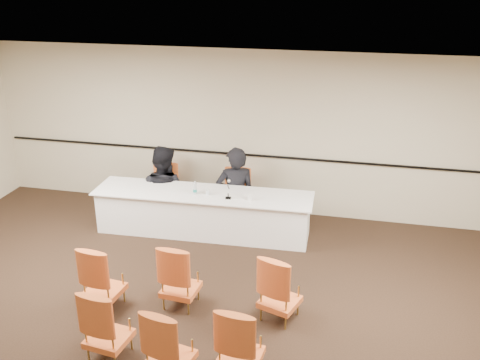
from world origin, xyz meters
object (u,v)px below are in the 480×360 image
aud_chair_front_right (280,287)px  panelist_main_chair (236,197)px  panelist_second_chair (163,191)px  aud_chair_back_right (241,340)px  drinking_glass (208,192)px  aud_chair_front_mid (180,275)px  panelist_main (236,199)px  water_bottle (195,188)px  aud_chair_front_left (103,276)px  aud_chair_back_left (107,322)px  panel_table (203,213)px  aud_chair_back_mid (170,343)px  panelist_second (164,195)px  microphone (228,191)px  coffee_cup (250,197)px

aud_chair_front_right → panelist_main_chair: bearing=133.2°
panelist_main_chair → panelist_second_chair: (-1.35, -0.04, 0.00)m
aud_chair_back_right → aud_chair_front_right: bearing=82.8°
drinking_glass → aud_chair_front_mid: 2.09m
panelist_main → water_bottle: bearing=31.7°
drinking_glass → aud_chair_front_right: bearing=-52.9°
aud_chair_front_left → aud_chair_front_mid: (0.99, 0.27, 0.00)m
aud_chair_back_left → panelist_main_chair: bearing=88.3°
panelist_second_chair → aud_chair_front_mid: same height
panel_table → aud_chair_back_right: aud_chair_back_right is taller
aud_chair_back_right → panelist_main: bearing=109.9°
panelist_second_chair → drinking_glass: (1.03, -0.59, 0.32)m
aud_chair_back_left → aud_chair_back_mid: size_ratio=1.00×
panelist_second → aud_chair_front_right: (2.58, -2.64, 0.09)m
microphone → aud_chair_front_left: size_ratio=0.30×
panelist_second_chair → drinking_glass: panelist_second_chair is taller
panelist_main → aud_chair_back_left: bearing=62.8°
panel_table → aud_chair_front_right: size_ratio=3.92×
aud_chair_front_mid → aud_chair_back_mid: same height
panel_table → aud_chair_front_mid: bearing=-83.6°
coffee_cup → aud_chair_back_right: aud_chair_back_right is taller
panel_table → aud_chair_back_mid: 3.54m
aud_chair_front_mid → panelist_second_chair: bearing=119.3°
water_bottle → coffee_cup: 0.96m
panelist_second_chair → panelist_second: bearing=0.0°
coffee_cup → panelist_main_chair: bearing=120.1°
microphone → aud_chair_front_mid: (-0.17, -1.99, -0.41)m
coffee_cup → aud_chair_back_mid: aud_chair_back_mid is taller
microphone → aud_chair_front_right: 2.34m
panelist_second_chair → microphone: 1.60m
panelist_main → aud_chair_front_right: 2.95m
microphone → aud_chair_back_right: 3.29m
panel_table → aud_chair_front_mid: aud_chair_front_mid is taller
panelist_main_chair → aud_chair_front_mid: bearing=-94.6°
panelist_second → panelist_second_chair: bearing=-0.0°
drinking_glass → aud_chair_back_right: size_ratio=0.11×
drinking_glass → aud_chair_back_right: 3.46m
panel_table → panelist_main_chair: bearing=50.5°
panelist_second → aud_chair_front_mid: bearing=124.5°
coffee_cup → aud_chair_back_right: bearing=-80.0°
water_bottle → aud_chair_back_right: size_ratio=0.24×
panel_table → aud_chair_back_left: aud_chair_back_left is taller
aud_chair_front_mid → aud_chair_front_right: same height
coffee_cup → aud_chair_back_left: aud_chair_back_left is taller
microphone → water_bottle: 0.59m
water_bottle → coffee_cup: bearing=-2.9°
drinking_glass → aud_chair_back_left: bearing=-95.2°
microphone → aud_chair_back_right: (0.92, -3.13, -0.41)m
water_bottle → panelist_second: bearing=143.1°
panel_table → water_bottle: 0.51m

